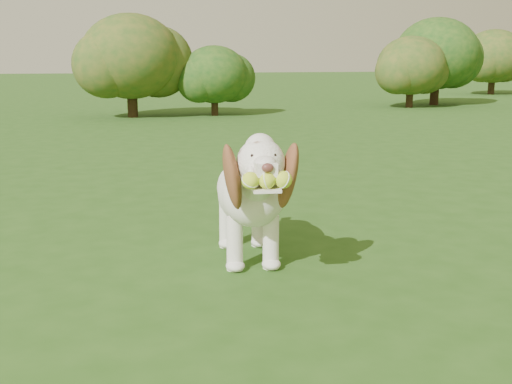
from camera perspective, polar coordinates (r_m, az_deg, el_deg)
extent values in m
plane|color=#254C15|center=(3.45, 1.56, -4.92)|extent=(80.00, 80.00, 0.00)
ellipsoid|color=white|center=(3.21, -0.79, -0.11)|extent=(0.35, 0.60, 0.30)
ellipsoid|color=white|center=(2.99, -0.24, -0.31)|extent=(0.32, 0.32, 0.30)
ellipsoid|color=white|center=(3.41, -1.23, 0.44)|extent=(0.29, 0.29, 0.27)
cylinder|color=white|center=(2.87, 0.08, 0.74)|extent=(0.18, 0.25, 0.23)
sphere|color=white|center=(2.74, 0.42, 2.62)|extent=(0.23, 0.23, 0.21)
sphere|color=white|center=(2.75, 0.37, 3.84)|extent=(0.15, 0.15, 0.14)
cube|color=white|center=(2.62, 0.81, 2.11)|extent=(0.10, 0.13, 0.06)
ellipsoid|color=#592D28|center=(2.56, 1.05, 2.16)|extent=(0.05, 0.04, 0.04)
cube|color=white|center=(2.63, 0.85, 0.29)|extent=(0.12, 0.14, 0.01)
ellipsoid|color=brown|center=(2.74, -2.13, 1.33)|extent=(0.13, 0.20, 0.32)
ellipsoid|color=brown|center=(2.78, 2.88, 1.46)|extent=(0.13, 0.21, 0.32)
cylinder|color=white|center=(3.52, -1.48, 1.38)|extent=(0.07, 0.15, 0.11)
cylinder|color=white|center=(3.06, -1.90, -4.60)|extent=(0.08, 0.08, 0.26)
cylinder|color=white|center=(3.08, 1.32, -4.47)|extent=(0.08, 0.08, 0.26)
cylinder|color=white|center=(3.43, -2.63, -2.80)|extent=(0.08, 0.08, 0.26)
cylinder|color=white|center=(3.45, 0.26, -2.70)|extent=(0.08, 0.08, 0.26)
sphere|color=#B5E336|center=(2.58, -0.51, 1.02)|extent=(0.08, 0.08, 0.07)
sphere|color=#B5E336|center=(2.59, 0.98, 1.06)|extent=(0.08, 0.08, 0.07)
sphere|color=#B5E336|center=(2.60, 2.46, 1.10)|extent=(0.08, 0.08, 0.07)
cylinder|color=#382314|center=(18.94, 20.20, 8.99)|extent=(0.18, 0.18, 0.56)
ellipsoid|color=#154415|center=(18.93, 20.36, 11.25)|extent=(1.69, 1.69, 1.44)
cylinder|color=#382314|center=(11.30, -3.70, 7.77)|extent=(0.12, 0.12, 0.39)
ellipsoid|color=#154415|center=(11.28, -3.73, 10.39)|extent=(1.16, 1.16, 0.99)
cylinder|color=#382314|center=(13.48, 13.49, 8.28)|extent=(0.14, 0.14, 0.46)
ellipsoid|color=#154415|center=(13.46, 13.62, 10.87)|extent=(1.37, 1.37, 1.17)
cylinder|color=#382314|center=(11.15, -10.93, 7.95)|extent=(0.17, 0.17, 0.55)
ellipsoid|color=#154415|center=(11.12, -11.08, 11.75)|extent=(1.66, 1.66, 1.41)
cylinder|color=#382314|center=(14.37, 15.59, 8.64)|extent=(0.18, 0.18, 0.59)
ellipsoid|color=#154415|center=(14.36, 15.76, 11.76)|extent=(1.76, 1.76, 1.50)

